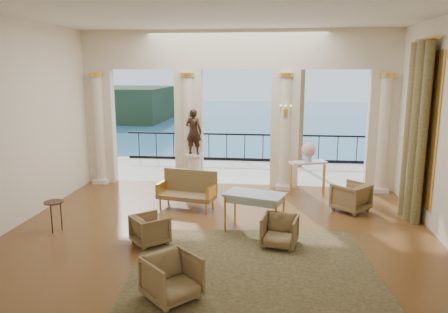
# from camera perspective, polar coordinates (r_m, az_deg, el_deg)

# --- Properties ---
(floor) EXTENTS (9.00, 9.00, 0.00)m
(floor) POSITION_cam_1_polar(r_m,az_deg,el_deg) (9.44, -0.59, -9.86)
(floor) COLOR #472812
(floor) RESTS_ON ground
(room_walls) EXTENTS (9.00, 9.00, 9.00)m
(room_walls) POSITION_cam_1_polar(r_m,az_deg,el_deg) (7.71, -1.70, 7.34)
(room_walls) COLOR white
(room_walls) RESTS_ON ground
(arcade) EXTENTS (9.00, 0.56, 4.50)m
(arcade) POSITION_cam_1_polar(r_m,az_deg,el_deg) (12.62, 1.64, 7.59)
(arcade) COLOR beige
(arcade) RESTS_ON ground
(terrace) EXTENTS (10.00, 3.60, 0.10)m
(terrace) POSITION_cam_1_polar(r_m,az_deg,el_deg) (14.97, 2.26, -2.00)
(terrace) COLOR #A19B86
(terrace) RESTS_ON ground
(balustrade) EXTENTS (9.00, 0.06, 1.03)m
(balustrade) POSITION_cam_1_polar(r_m,az_deg,el_deg) (16.44, 2.72, 0.85)
(balustrade) COLOR black
(balustrade) RESTS_ON terrace
(palm_tree) EXTENTS (2.00, 2.00, 4.50)m
(palm_tree) POSITION_cam_1_polar(r_m,az_deg,el_deg) (15.36, 10.32, 13.74)
(palm_tree) COLOR #4C3823
(palm_tree) RESTS_ON terrace
(headland) EXTENTS (22.00, 18.00, 6.00)m
(headland) POSITION_cam_1_polar(r_m,az_deg,el_deg) (84.90, -14.85, 6.73)
(headland) COLOR black
(headland) RESTS_ON sea
(sea) EXTENTS (160.00, 160.00, 0.00)m
(sea) POSITION_cam_1_polar(r_m,az_deg,el_deg) (69.37, 5.81, 3.58)
(sea) COLOR teal
(sea) RESTS_ON ground
(curtain) EXTENTS (0.33, 1.40, 4.09)m
(curtain) POSITION_cam_1_polar(r_m,az_deg,el_deg) (10.79, 23.73, 2.96)
(curtain) COLOR brown
(curtain) RESTS_ON ground
(window_frame) EXTENTS (0.04, 1.60, 3.40)m
(window_frame) POSITION_cam_1_polar(r_m,az_deg,el_deg) (10.83, 24.71, 3.35)
(window_frame) COLOR gold
(window_frame) RESTS_ON room_walls
(wall_sconce) EXTENTS (0.30, 0.11, 0.33)m
(wall_sconce) POSITION_cam_1_polar(r_m,az_deg,el_deg) (12.29, 8.04, 5.72)
(wall_sconce) COLOR gold
(wall_sconce) RESTS_ON arcade
(rug) EXTENTS (4.51, 3.67, 0.02)m
(rug) POSITION_cam_1_polar(r_m,az_deg,el_deg) (8.01, 3.83, -13.84)
(rug) COLOR #2C2F16
(rug) RESTS_ON ground
(armchair_a) EXTENTS (1.00, 1.00, 0.75)m
(armchair_a) POSITION_cam_1_polar(r_m,az_deg,el_deg) (6.83, -6.84, -15.21)
(armchair_a) COLOR #4A4023
(armchair_a) RESTS_ON ground
(armchair_b) EXTENTS (0.77, 0.74, 0.68)m
(armchair_b) POSITION_cam_1_polar(r_m,az_deg,el_deg) (8.70, 7.29, -9.44)
(armchair_b) COLOR #4A4023
(armchair_b) RESTS_ON ground
(armchair_c) EXTENTS (1.02, 1.02, 0.77)m
(armchair_c) POSITION_cam_1_polar(r_m,az_deg,el_deg) (11.11, 16.23, -4.93)
(armchair_c) COLOR #4A4023
(armchair_c) RESTS_ON ground
(armchair_d) EXTENTS (0.87, 0.87, 0.65)m
(armchair_d) POSITION_cam_1_polar(r_m,az_deg,el_deg) (8.87, -9.62, -9.20)
(armchair_d) COLOR #4A4023
(armchair_d) RESTS_ON ground
(settee) EXTENTS (1.51, 0.88, 0.94)m
(settee) POSITION_cam_1_polar(r_m,az_deg,el_deg) (10.93, -4.73, -4.33)
(settee) COLOR #4A4023
(settee) RESTS_ON ground
(game_table) EXTENTS (1.37, 1.00, 0.84)m
(game_table) POSITION_cam_1_polar(r_m,az_deg,el_deg) (9.26, 4.01, -5.36)
(game_table) COLOR #90AEB8
(game_table) RESTS_ON ground
(pedestal) EXTENTS (0.54, 0.54, 0.99)m
(pedestal) POSITION_cam_1_polar(r_m,az_deg,el_deg) (12.79, -3.92, -1.93)
(pedestal) COLOR silver
(pedestal) RESTS_ON ground
(statue) EXTENTS (0.53, 0.40, 1.30)m
(statue) POSITION_cam_1_polar(r_m,az_deg,el_deg) (12.57, -3.99, 3.25)
(statue) COLOR #301E15
(statue) RESTS_ON pedestal
(console_table) EXTENTS (1.07, 0.73, 0.95)m
(console_table) POSITION_cam_1_polar(r_m,az_deg,el_deg) (12.10, 10.89, -1.39)
(console_table) COLOR silver
(console_table) RESTS_ON ground
(urn) EXTENTS (0.39, 0.39, 0.51)m
(urn) POSITION_cam_1_polar(r_m,az_deg,el_deg) (12.01, 10.97, 0.74)
(urn) COLOR silver
(urn) RESTS_ON console_table
(side_table) EXTENTS (0.41, 0.41, 0.66)m
(side_table) POSITION_cam_1_polar(r_m,az_deg,el_deg) (10.00, -21.34, -6.01)
(side_table) COLOR black
(side_table) RESTS_ON ground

